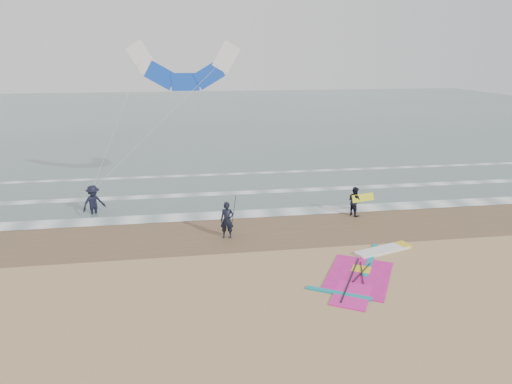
{
  "coord_description": "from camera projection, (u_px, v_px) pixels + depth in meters",
  "views": [
    {
      "loc": [
        -3.38,
        -14.09,
        8.13
      ],
      "look_at": [
        -0.45,
        5.0,
        2.2
      ],
      "focal_mm": 32.0,
      "sensor_mm": 36.0,
      "label": 1
    }
  ],
  "objects": [
    {
      "name": "person_wading",
      "position": [
        93.0,
        197.0,
        23.6
      ],
      "size": [
        1.42,
        1.32,
        1.92
      ],
      "primitive_type": "imported",
      "rotation": [
        0.0,
        0.0,
        0.66
      ],
      "color": "black",
      "rests_on": "ground"
    },
    {
      "name": "wet_sand_band",
      "position": [
        262.0,
        229.0,
        21.86
      ],
      "size": [
        120.0,
        5.0,
        0.01
      ],
      "primitive_type": "cube",
      "color": "brown",
      "rests_on": "ground"
    },
    {
      "name": "held_pole",
      "position": [
        234.0,
        212.0,
        20.56
      ],
      "size": [
        0.17,
        0.86,
        1.82
      ],
      "color": "black",
      "rests_on": "ground"
    },
    {
      "name": "foam_waterline",
      "position": [
        249.0,
        200.0,
        26.05
      ],
      "size": [
        120.0,
        9.15,
        0.02
      ],
      "color": "white",
      "rests_on": "ground"
    },
    {
      "name": "person_walking",
      "position": [
        355.0,
        201.0,
        23.55
      ],
      "size": [
        0.83,
        0.92,
        1.53
      ],
      "primitive_type": "imported",
      "rotation": [
        0.0,
        0.0,
        1.99
      ],
      "color": "black",
      "rests_on": "ground"
    },
    {
      "name": "person_standing",
      "position": [
        227.0,
        220.0,
        20.63
      ],
      "size": [
        0.69,
        0.53,
        1.7
      ],
      "primitive_type": "imported",
      "rotation": [
        0.0,
        0.0,
        -0.22
      ],
      "color": "black",
      "rests_on": "ground"
    },
    {
      "name": "sea_water",
      "position": [
        211.0,
        115.0,
        61.55
      ],
      "size": [
        120.0,
        80.0,
        0.02
      ],
      "primitive_type": "cube",
      "color": "#47605E",
      "rests_on": "ground"
    },
    {
      "name": "surf_kite",
      "position": [
        185.0,
        70.0,
        24.61
      ],
      "size": [
        8.06,
        2.33,
        7.47
      ],
      "color": "white",
      "rests_on": "ground"
    },
    {
      "name": "windsurf_rig",
      "position": [
        367.0,
        269.0,
        17.8
      ],
      "size": [
        5.48,
        5.19,
        0.13
      ],
      "color": "white",
      "rests_on": "ground"
    },
    {
      "name": "carried_kiteboard",
      "position": [
        363.0,
        198.0,
        23.45
      ],
      "size": [
        1.3,
        0.51,
        0.39
      ],
      "color": "yellow",
      "rests_on": "ground"
    },
    {
      "name": "ground",
      "position": [
        290.0,
        291.0,
        16.19
      ],
      "size": [
        120.0,
        120.0,
        0.0
      ],
      "primitive_type": "plane",
      "color": "tan",
      "rests_on": "ground"
    }
  ]
}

